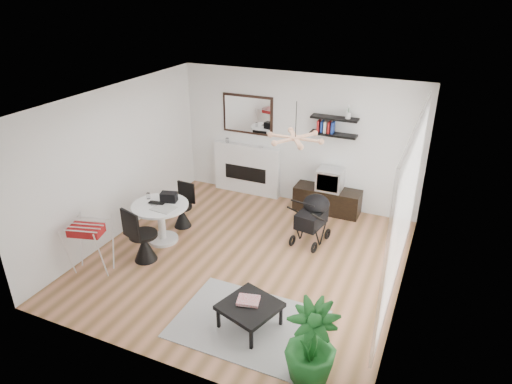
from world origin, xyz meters
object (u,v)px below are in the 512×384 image
at_px(dining_table, 161,217).
at_px(coffee_table, 250,307).
at_px(potted_plant, 311,344).
at_px(stroller, 312,220).
at_px(drying_rack, 91,246).
at_px(fireplace, 247,163).
at_px(crt_tv, 330,179).
at_px(tv_console, 327,200).

distance_m(dining_table, coffee_table, 2.76).
bearing_deg(potted_plant, stroller, 107.15).
relative_size(drying_rack, potted_plant, 0.81).
xyz_separation_m(fireplace, potted_plant, (2.87, -4.43, -0.14)).
bearing_deg(drying_rack, crt_tv, 35.51).
relative_size(fireplace, drying_rack, 2.45).
height_order(tv_console, potted_plant, potted_plant).
relative_size(dining_table, coffee_table, 1.13).
height_order(fireplace, crt_tv, fireplace).
relative_size(stroller, potted_plant, 0.88).
distance_m(crt_tv, drying_rack, 4.59).
xyz_separation_m(tv_console, stroller, (0.07, -1.22, 0.16)).
distance_m(dining_table, stroller, 2.68).
height_order(tv_console, drying_rack, drying_rack).
height_order(coffee_table, potted_plant, potted_plant).
relative_size(drying_rack, coffee_table, 1.00).
xyz_separation_m(tv_console, crt_tv, (0.03, -0.00, 0.46)).
relative_size(tv_console, potted_plant, 1.22).
xyz_separation_m(fireplace, coffee_table, (1.85, -3.89, -0.35)).
bearing_deg(coffee_table, stroller, 88.22).
distance_m(crt_tv, dining_table, 3.35).
xyz_separation_m(crt_tv, dining_table, (-2.41, -2.32, -0.23)).
xyz_separation_m(drying_rack, potted_plant, (3.87, -0.70, 0.08)).
height_order(tv_console, crt_tv, crt_tv).
relative_size(fireplace, potted_plant, 1.99).
bearing_deg(stroller, potted_plant, -63.98).
height_order(crt_tv, drying_rack, crt_tv).
distance_m(fireplace, tv_console, 1.92).
distance_m(fireplace, stroller, 2.39).
relative_size(dining_table, potted_plant, 0.92).
bearing_deg(potted_plant, coffee_table, 152.24).
distance_m(drying_rack, stroller, 3.75).
distance_m(fireplace, drying_rack, 3.86).
height_order(stroller, coffee_table, stroller).
bearing_deg(stroller, crt_tv, 100.63).
relative_size(coffee_table, potted_plant, 0.81).
xyz_separation_m(fireplace, tv_console, (1.86, -0.17, -0.44)).
bearing_deg(drying_rack, potted_plant, -25.67).
bearing_deg(potted_plant, fireplace, 122.93).
distance_m(drying_rack, coffee_table, 2.86).
height_order(drying_rack, coffee_table, drying_rack).
bearing_deg(dining_table, crt_tv, 43.83).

